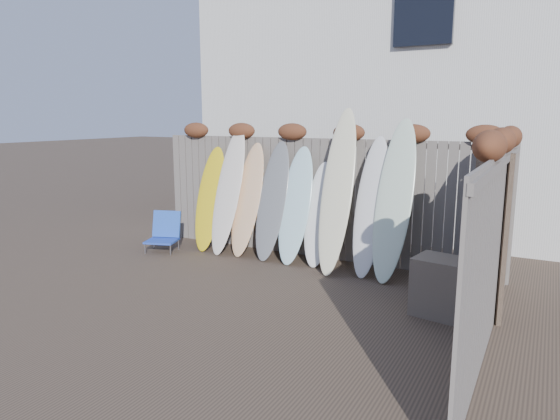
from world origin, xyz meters
The scene contains 16 objects.
ground centered at (0.00, 0.00, 0.00)m, with size 80.00×80.00×0.00m, color #493A2D.
back_fence centered at (0.06, 2.39, 1.18)m, with size 6.05×0.28×2.24m.
right_fence centered at (2.99, 0.25, 1.14)m, with size 0.28×4.40×2.24m.
house centered at (0.50, 6.50, 3.20)m, with size 8.50×5.50×6.33m.
beach_chair centered at (-2.52, 1.51, 0.32)m, with size 0.66×0.68×0.68m.
wooden_crate centered at (2.41, 0.80, 0.35)m, with size 0.60×0.50×0.70m, color brown.
lattice_panel centered at (2.82, 1.37, 0.98)m, with size 0.05×1.31×1.96m, color #352E20.
surfboard_0 centered at (-1.84, 1.98, 0.91)m, with size 0.53×0.07×1.90m, color gold.
surfboard_1 centered at (-1.43, 1.96, 1.08)m, with size 0.52×0.07×2.26m, color silver.
surfboard_2 centered at (-1.07, 2.00, 0.96)m, with size 0.53×0.07×1.99m, color #E2AA7F.
surfboard_3 centered at (-0.58, 1.99, 0.98)m, with size 0.53×0.07×2.03m, color slate.
surfboard_4 centered at (-0.14, 1.98, 0.94)m, with size 0.53×0.07×1.96m, color #ACD8E2.
surfboard_5 centered at (0.27, 2.02, 0.82)m, with size 0.47×0.07×1.71m, color white.
surfboard_6 centered at (0.63, 1.87, 1.25)m, with size 0.49×0.07×2.60m, color beige.
surfboard_7 centered at (1.13, 1.94, 1.04)m, with size 0.47×0.07×2.15m, color silver.
surfboard_8 centered at (1.49, 1.90, 1.17)m, with size 0.54×0.07×2.43m, color silver.
Camera 1 is at (3.43, -5.11, 2.35)m, focal length 32.00 mm.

